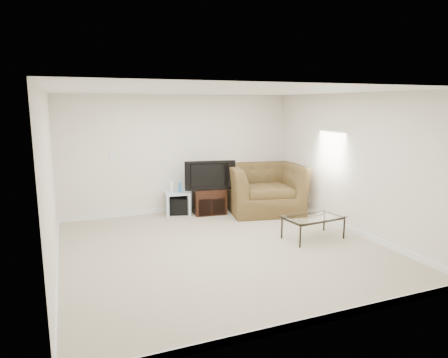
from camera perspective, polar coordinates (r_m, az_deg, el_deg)
name	(u,v)px	position (r m, az deg, el deg)	size (l,w,h in m)	color
floor	(223,248)	(6.58, -0.13, -9.85)	(5.00, 5.00, 0.00)	tan
ceiling	(223,91)	(6.17, -0.14, 12.47)	(5.00, 5.00, 0.00)	white
wall_back	(180,154)	(8.60, -6.35, 3.55)	(5.00, 0.02, 2.50)	silver
wall_left	(50,184)	(5.82, -23.64, -0.69)	(0.02, 5.00, 2.50)	silver
wall_right	(352,164)	(7.54, 17.81, 2.10)	(0.02, 5.00, 2.50)	silver
plate_back	(112,157)	(8.32, -15.66, 2.99)	(0.12, 0.02, 0.12)	white
plate_right_switch	(302,154)	(8.81, 11.12, 3.58)	(0.02, 0.09, 0.13)	white
plate_right_outlet	(308,199)	(8.73, 11.96, -2.86)	(0.02, 0.08, 0.12)	white
tv_stand	(209,201)	(8.50, -2.13, -3.17)	(0.66, 0.46, 0.55)	black
dvd_player	(210,193)	(8.43, -2.08, -2.02)	(0.36, 0.25, 0.05)	black
television	(209,174)	(8.36, -2.12, 0.65)	(0.99, 0.20, 0.61)	black
side_table	(177,203)	(8.54, -6.71, -3.39)	(0.50, 0.50, 0.48)	silver
subwoofer	(178,206)	(8.58, -6.52, -3.81)	(0.37, 0.37, 0.37)	black
game_console	(171,187)	(8.42, -7.56, -1.14)	(0.05, 0.16, 0.22)	white
game_case	(180,187)	(8.45, -6.34, -1.17)	(0.05, 0.14, 0.19)	#337FCC
recliner	(264,180)	(8.63, 5.76, -0.21)	(1.57, 1.02, 1.37)	#4E331F
coffee_table	(313,227)	(7.13, 12.60, -6.77)	(1.02, 0.58, 0.40)	black
remote	(320,214)	(7.22, 13.60, -4.85)	(0.16, 0.04, 0.02)	#B2B2B7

